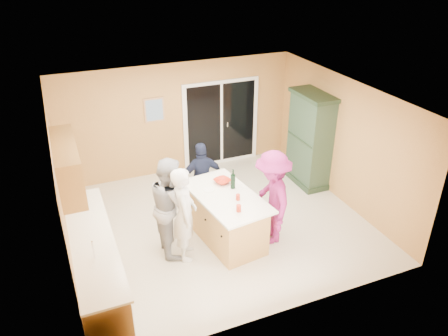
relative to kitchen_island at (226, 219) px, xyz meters
name	(u,v)px	position (x,y,z in m)	size (l,w,h in m)	color
floor	(219,223)	(0.06, 0.51, -0.44)	(5.50, 5.50, 0.00)	beige
ceiling	(218,96)	(0.06, 0.51, 2.16)	(5.50, 5.00, 0.10)	silver
wall_back	(178,119)	(0.06, 3.01, 0.86)	(5.50, 0.10, 2.60)	#F2B863
wall_front	(286,242)	(0.06, -1.99, 0.86)	(5.50, 0.10, 2.60)	#F2B863
wall_left	(61,194)	(-2.69, 0.51, 0.86)	(0.10, 5.00, 2.60)	#F2B863
wall_right	(343,141)	(2.81, 0.51, 0.86)	(0.10, 5.00, 2.60)	#F2B863
left_cabinet_run	(96,269)	(-2.38, -0.54, 0.02)	(0.65, 3.05, 1.24)	tan
upper_cabinets	(67,166)	(-2.51, 0.31, 1.43)	(0.35, 1.60, 0.75)	tan
sliding_door	(221,123)	(1.11, 2.98, 0.61)	(1.90, 0.07, 2.10)	white
framed_picture	(154,110)	(-0.49, 2.99, 1.16)	(0.46, 0.04, 0.56)	tan
kitchen_island	(226,219)	(0.00, 0.00, 0.00)	(1.22, 1.92, 0.95)	tan
green_hutch	(310,140)	(2.55, 1.32, 0.59)	(0.61, 1.15, 2.12)	#203421
woman_white	(185,214)	(-0.83, -0.17, 0.42)	(0.63, 0.41, 1.72)	white
woman_grey	(171,206)	(-0.98, 0.11, 0.46)	(0.87, 0.68, 1.80)	#98989A
woman_navy	(202,178)	(-0.07, 1.06, 0.31)	(0.89, 0.37, 1.52)	#171E34
woman_magenta	(272,198)	(0.75, -0.32, 0.45)	(1.15, 0.66, 1.79)	#861D53
serving_bowl	(222,181)	(0.10, 0.43, 0.54)	(0.30, 0.30, 0.07)	#B62A14
tulip_vase	(82,200)	(-2.39, 0.51, 0.66)	(0.18, 0.12, 0.34)	#A41E10
tumbler_near	(239,208)	(-0.01, -0.56, 0.56)	(0.08, 0.08, 0.12)	#B62A14
tumbler_far	(238,197)	(0.13, -0.23, 0.56)	(0.07, 0.07, 0.11)	#B62A14
wine_bottle	(233,181)	(0.21, 0.18, 0.65)	(0.09, 0.09, 0.38)	black
white_plate	(209,190)	(-0.22, 0.28, 0.51)	(0.21, 0.21, 0.01)	white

